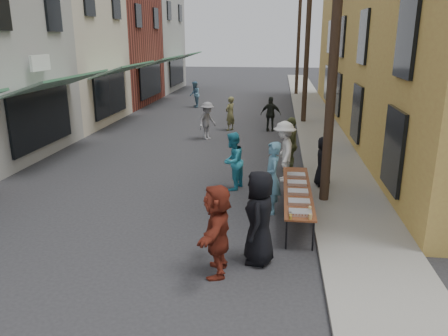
% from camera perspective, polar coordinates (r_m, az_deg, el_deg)
% --- Properties ---
extents(ground, '(120.00, 120.00, 0.00)m').
position_cam_1_polar(ground, '(10.36, -10.17, -9.35)').
color(ground, '#28282B').
rests_on(ground, ground).
extents(sidewalk, '(2.20, 60.00, 0.10)m').
position_cam_1_polar(sidewalk, '(24.36, 11.95, 5.87)').
color(sidewalk, gray).
rests_on(sidewalk, ground).
extents(storefront_row, '(8.00, 37.00, 9.00)m').
position_cam_1_polar(storefront_row, '(27.10, -22.13, 14.79)').
color(storefront_row, maroon).
rests_on(storefront_row, ground).
extents(utility_pole_near, '(0.26, 0.26, 9.00)m').
position_cam_1_polar(utility_pole_near, '(11.93, 14.31, 16.21)').
color(utility_pole_near, '#2D2116').
rests_on(utility_pole_near, ground).
extents(utility_pole_mid, '(0.26, 0.26, 9.00)m').
position_cam_1_polar(utility_pole_mid, '(23.89, 10.87, 16.47)').
color(utility_pole_mid, '#2D2116').
rests_on(utility_pole_mid, ground).
extents(utility_pole_far, '(0.26, 0.26, 9.00)m').
position_cam_1_polar(utility_pole_far, '(35.88, 9.73, 16.54)').
color(utility_pole_far, '#2D2116').
rests_on(utility_pole_far, ground).
extents(serving_table, '(0.70, 4.00, 0.75)m').
position_cam_1_polar(serving_table, '(11.40, 9.57, -2.96)').
color(serving_table, maroon).
rests_on(serving_table, ground).
extents(catering_tray_sausage, '(0.50, 0.33, 0.08)m').
position_cam_1_polar(catering_tray_sausage, '(9.83, 9.93, -5.77)').
color(catering_tray_sausage, maroon).
rests_on(catering_tray_sausage, serving_table).
extents(catering_tray_foil_b, '(0.50, 0.33, 0.08)m').
position_cam_1_polar(catering_tray_foil_b, '(10.44, 9.78, -4.40)').
color(catering_tray_foil_b, '#B2B2B7').
rests_on(catering_tray_foil_b, serving_table).
extents(catering_tray_buns, '(0.50, 0.33, 0.08)m').
position_cam_1_polar(catering_tray_buns, '(11.09, 9.64, -3.10)').
color(catering_tray_buns, tan).
rests_on(catering_tray_buns, serving_table).
extents(catering_tray_foil_d, '(0.50, 0.33, 0.08)m').
position_cam_1_polar(catering_tray_foil_d, '(11.75, 9.51, -1.95)').
color(catering_tray_foil_d, '#B2B2B7').
rests_on(catering_tray_foil_d, serving_table).
extents(catering_tray_buns_end, '(0.50, 0.33, 0.08)m').
position_cam_1_polar(catering_tray_buns_end, '(12.42, 9.40, -0.92)').
color(catering_tray_buns_end, tan).
rests_on(catering_tray_buns_end, serving_table).
extents(condiment_jar_a, '(0.07, 0.07, 0.08)m').
position_cam_1_polar(condiment_jar_a, '(9.55, 8.68, -6.41)').
color(condiment_jar_a, '#A57F26').
rests_on(condiment_jar_a, serving_table).
extents(condiment_jar_b, '(0.07, 0.07, 0.08)m').
position_cam_1_polar(condiment_jar_b, '(9.64, 8.67, -6.18)').
color(condiment_jar_b, '#A57F26').
rests_on(condiment_jar_b, serving_table).
extents(condiment_jar_c, '(0.07, 0.07, 0.08)m').
position_cam_1_polar(condiment_jar_c, '(9.73, 8.66, -5.95)').
color(condiment_jar_c, '#A57F26').
rests_on(condiment_jar_c, serving_table).
extents(cup_stack, '(0.08, 0.08, 0.12)m').
position_cam_1_polar(cup_stack, '(9.61, 11.20, -6.26)').
color(cup_stack, tan).
rests_on(cup_stack, serving_table).
extents(guest_front_a, '(0.70, 1.01, 1.98)m').
position_cam_1_polar(guest_front_a, '(8.96, 4.67, -6.48)').
color(guest_front_a, black).
rests_on(guest_front_a, ground).
extents(guest_front_b, '(0.58, 0.77, 1.93)m').
position_cam_1_polar(guest_front_b, '(11.51, 6.30, -1.29)').
color(guest_front_b, '#578DA8').
rests_on(guest_front_b, ground).
extents(guest_front_c, '(0.91, 1.03, 1.78)m').
position_cam_1_polar(guest_front_c, '(13.25, 1.10, 0.89)').
color(guest_front_c, teal).
rests_on(guest_front_c, ground).
extents(guest_front_d, '(0.80, 1.31, 1.96)m').
position_cam_1_polar(guest_front_d, '(14.16, 7.85, 2.16)').
color(guest_front_d, white).
rests_on(guest_front_d, ground).
extents(guest_front_e, '(0.58, 1.16, 1.92)m').
position_cam_1_polar(guest_front_e, '(15.19, 8.72, 3.04)').
color(guest_front_e, '#5B6339').
rests_on(guest_front_e, ground).
extents(guest_queue_back, '(0.59, 1.74, 1.86)m').
position_cam_1_polar(guest_queue_back, '(8.53, -0.90, -8.09)').
color(guest_queue_back, maroon).
rests_on(guest_queue_back, ground).
extents(server, '(0.58, 0.81, 1.55)m').
position_cam_1_polar(server, '(13.63, 12.85, 0.85)').
color(server, black).
rests_on(server, sidewalk).
extents(passerby_left, '(1.08, 1.27, 1.71)m').
position_cam_1_polar(passerby_left, '(19.91, -2.19, 6.17)').
color(passerby_left, gray).
rests_on(passerby_left, ground).
extents(passerby_mid, '(1.02, 0.46, 1.71)m').
position_cam_1_polar(passerby_mid, '(21.77, 6.13, 7.01)').
color(passerby_mid, black).
rests_on(passerby_mid, ground).
extents(passerby_right, '(0.67, 0.73, 1.69)m').
position_cam_1_polar(passerby_right, '(21.87, 0.80, 7.12)').
color(passerby_right, olive).
rests_on(passerby_right, ground).
extents(passerby_far, '(0.83, 0.96, 1.71)m').
position_cam_1_polar(passerby_far, '(29.24, -3.84, 9.57)').
color(passerby_far, '#5787A9').
rests_on(passerby_far, ground).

